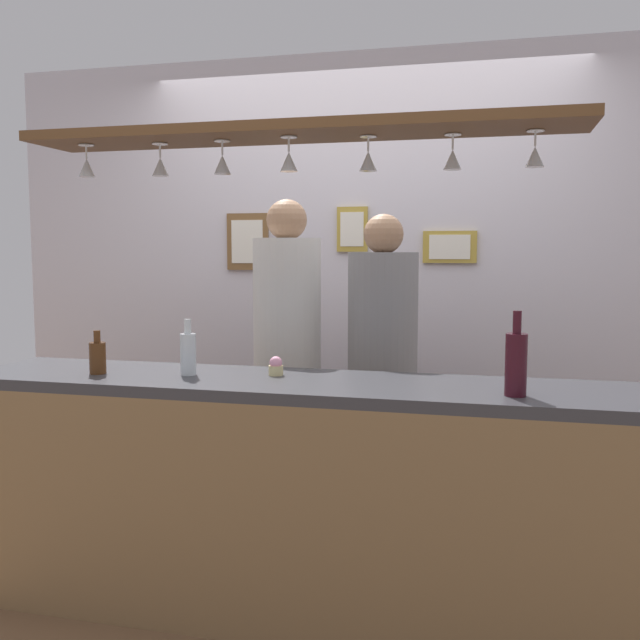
% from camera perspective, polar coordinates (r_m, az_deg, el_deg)
% --- Properties ---
extents(ground_plane, '(8.00, 8.00, 0.00)m').
position_cam_1_polar(ground_plane, '(3.40, -0.43, -19.85)').
color(ground_plane, brown).
extents(back_wall, '(4.40, 0.06, 2.60)m').
position_cam_1_polar(back_wall, '(4.15, 3.34, 3.37)').
color(back_wall, silver).
rests_on(back_wall, ground_plane).
extents(bar_counter, '(2.70, 0.55, 0.96)m').
position_cam_1_polar(bar_counter, '(2.71, -3.13, -11.79)').
color(bar_counter, '#38383D').
rests_on(bar_counter, ground_plane).
extents(overhead_glass_rack, '(2.20, 0.36, 0.04)m').
position_cam_1_polar(overhead_glass_rack, '(2.82, -2.03, 15.03)').
color(overhead_glass_rack, brown).
extents(hanging_wineglass_far_left, '(0.07, 0.07, 0.13)m').
position_cam_1_polar(hanging_wineglass_far_left, '(3.14, -18.41, 11.73)').
color(hanging_wineglass_far_left, silver).
rests_on(hanging_wineglass_far_left, overhead_glass_rack).
extents(hanging_wineglass_left, '(0.07, 0.07, 0.13)m').
position_cam_1_polar(hanging_wineglass_left, '(3.02, -12.84, 12.12)').
color(hanging_wineglass_left, silver).
rests_on(hanging_wineglass_left, overhead_glass_rack).
extents(hanging_wineglass_center_left, '(0.07, 0.07, 0.13)m').
position_cam_1_polar(hanging_wineglass_center_left, '(2.90, -7.93, 12.48)').
color(hanging_wineglass_center_left, silver).
rests_on(hanging_wineglass_center_left, overhead_glass_rack).
extents(hanging_wineglass_center, '(0.07, 0.07, 0.13)m').
position_cam_1_polar(hanging_wineglass_center, '(2.78, -2.54, 12.82)').
color(hanging_wineglass_center, silver).
rests_on(hanging_wineglass_center, overhead_glass_rack).
extents(hanging_wineglass_center_right, '(0.07, 0.07, 0.13)m').
position_cam_1_polar(hanging_wineglass_center_right, '(2.77, 3.93, 12.84)').
color(hanging_wineglass_center_right, silver).
rests_on(hanging_wineglass_center_right, overhead_glass_rack).
extents(hanging_wineglass_right, '(0.07, 0.07, 0.13)m').
position_cam_1_polar(hanging_wineglass_right, '(2.77, 10.71, 12.77)').
color(hanging_wineglass_right, silver).
rests_on(hanging_wineglass_right, overhead_glass_rack).
extents(hanging_wineglass_far_right, '(0.07, 0.07, 0.13)m').
position_cam_1_polar(hanging_wineglass_far_right, '(2.75, 17.05, 12.66)').
color(hanging_wineglass_far_right, silver).
rests_on(hanging_wineglass_far_right, overhead_glass_rack).
extents(person_left_white_patterned_shirt, '(0.34, 0.34, 1.72)m').
position_cam_1_polar(person_left_white_patterned_shirt, '(3.54, -2.68, -1.28)').
color(person_left_white_patterned_shirt, '#2D334C').
rests_on(person_left_white_patterned_shirt, ground_plane).
extents(person_middle_grey_shirt, '(0.34, 0.34, 1.64)m').
position_cam_1_polar(person_middle_grey_shirt, '(3.44, 5.11, -2.34)').
color(person_middle_grey_shirt, '#2D334C').
rests_on(person_middle_grey_shirt, ground_plane).
extents(bottle_soda_clear, '(0.06, 0.06, 0.23)m').
position_cam_1_polar(bottle_soda_clear, '(2.92, -10.66, -2.62)').
color(bottle_soda_clear, silver).
rests_on(bottle_soda_clear, bar_counter).
extents(bottle_beer_brown_stubby, '(0.07, 0.07, 0.18)m').
position_cam_1_polar(bottle_beer_brown_stubby, '(3.04, -17.61, -2.86)').
color(bottle_beer_brown_stubby, '#512D14').
rests_on(bottle_beer_brown_stubby, bar_counter).
extents(bottle_wine_dark_red, '(0.08, 0.08, 0.30)m').
position_cam_1_polar(bottle_wine_dark_red, '(2.55, 15.63, -3.35)').
color(bottle_wine_dark_red, '#380F19').
rests_on(bottle_wine_dark_red, bar_counter).
extents(cupcake, '(0.06, 0.06, 0.08)m').
position_cam_1_polar(cupcake, '(2.87, -3.60, -3.80)').
color(cupcake, beige).
rests_on(cupcake, bar_counter).
extents(picture_frame_caricature, '(0.26, 0.02, 0.34)m').
position_cam_1_polar(picture_frame_caricature, '(4.28, -5.89, 6.34)').
color(picture_frame_caricature, brown).
rests_on(picture_frame_caricature, back_wall).
extents(picture_frame_crest, '(0.18, 0.02, 0.26)m').
position_cam_1_polar(picture_frame_crest, '(4.11, 2.64, 7.37)').
color(picture_frame_crest, '#B29338').
rests_on(picture_frame_crest, back_wall).
extents(picture_frame_lower_pair, '(0.30, 0.02, 0.18)m').
position_cam_1_polar(picture_frame_lower_pair, '(4.04, 10.49, 5.86)').
color(picture_frame_lower_pair, '#B29338').
rests_on(picture_frame_lower_pair, back_wall).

